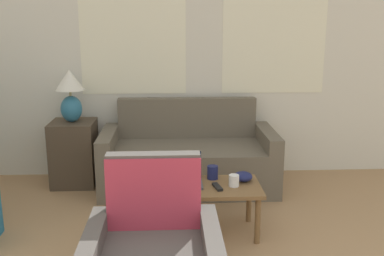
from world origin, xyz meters
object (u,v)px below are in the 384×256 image
object	(u,v)px
table_lamp	(70,92)
snack_bowl	(243,176)
couch	(188,160)
laptop	(181,177)
cup_navy	(213,172)
cup_yellow	(234,181)
tv_remote	(217,187)
cup_white	(151,188)
coffee_table	(196,192)

from	to	relation	value
table_lamp	snack_bowl	xyz separation A→B (m)	(1.58, -1.09, -0.53)
couch	table_lamp	world-z (taller)	table_lamp
couch	laptop	bearing A→B (deg)	-95.56
laptop	snack_bowl	size ratio (longest dim) A/B	2.18
cup_navy	snack_bowl	size ratio (longest dim) A/B	0.72
cup_navy	laptop	bearing A→B (deg)	-161.10
couch	snack_bowl	xyz separation A→B (m)	(0.40, -0.98, 0.17)
laptop	snack_bowl	world-z (taller)	laptop
table_lamp	cup_yellow	bearing A→B (deg)	-38.82
table_lamp	cup_yellow	size ratio (longest dim) A/B	5.70
cup_yellow	snack_bowl	world-z (taller)	cup_yellow
cup_navy	tv_remote	xyz separation A→B (m)	(0.02, -0.21, -0.04)
cup_white	cup_navy	bearing A→B (deg)	30.74
laptop	table_lamp	bearing A→B (deg)	134.06
laptop	cup_white	distance (m)	0.30
table_lamp	tv_remote	distance (m)	1.91
coffee_table	cup_navy	xyz separation A→B (m)	(0.14, 0.15, 0.10)
coffee_table	cup_yellow	size ratio (longest dim) A/B	10.97
couch	laptop	distance (m)	1.03
cup_navy	cup_white	bearing A→B (deg)	-149.26
cup_navy	snack_bowl	world-z (taller)	cup_navy
coffee_table	tv_remote	distance (m)	0.18
cup_white	tv_remote	distance (m)	0.51
table_lamp	cup_white	xyz separation A→B (m)	(0.85, -1.31, -0.52)
table_lamp	coffee_table	world-z (taller)	table_lamp
couch	tv_remote	bearing A→B (deg)	-80.86
table_lamp	laptop	xyz separation A→B (m)	(1.08, -1.11, -0.51)
coffee_table	tv_remote	world-z (taller)	tv_remote
coffee_table	laptop	bearing A→B (deg)	151.88
cup_yellow	tv_remote	size ratio (longest dim) A/B	0.59
tv_remote	table_lamp	bearing A→B (deg)	137.70
cup_navy	tv_remote	world-z (taller)	cup_navy
laptop	tv_remote	xyz separation A→B (m)	(0.28, -0.12, -0.04)
couch	table_lamp	distance (m)	1.37
table_lamp	cup_yellow	xyz separation A→B (m)	(1.49, -1.20, -0.52)
cup_navy	cup_yellow	size ratio (longest dim) A/B	1.19
couch	laptop	world-z (taller)	couch
cup_yellow	laptop	bearing A→B (deg)	168.28
coffee_table	cup_yellow	bearing A→B (deg)	-4.19
couch	coffee_table	distance (m)	1.07
coffee_table	snack_bowl	xyz separation A→B (m)	(0.38, 0.09, 0.09)
table_lamp	snack_bowl	bearing A→B (deg)	-34.54
cup_navy	snack_bowl	xyz separation A→B (m)	(0.24, -0.06, -0.02)
coffee_table	cup_white	world-z (taller)	cup_white
snack_bowl	cup_yellow	bearing A→B (deg)	-128.53
laptop	snack_bowl	bearing A→B (deg)	3.02
cup_navy	cup_yellow	distance (m)	0.23
coffee_table	tv_remote	size ratio (longest dim) A/B	6.49
couch	cup_navy	bearing A→B (deg)	-79.92
cup_yellow	tv_remote	xyz separation A→B (m)	(-0.13, -0.04, -0.04)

